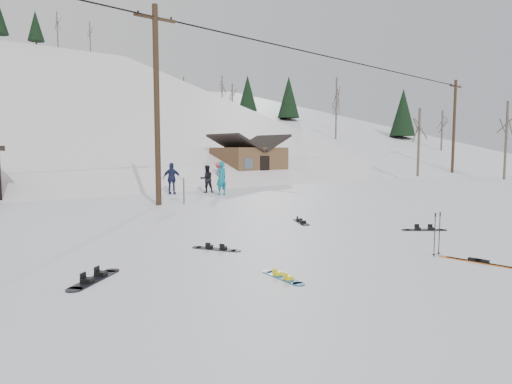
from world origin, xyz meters
TOP-DOWN VIEW (x-y plane):
  - ground at (0.00, 0.00)m, footprint 200.00×200.00m
  - ridge_right at (38.00, 50.00)m, footprint 45.66×93.98m
  - treeline_right at (36.00, 42.00)m, footprint 20.00×60.00m
  - utility_pole at (2.00, 14.00)m, footprint 2.00×0.26m
  - utility_pole_right at (34.00, 17.00)m, footprint 2.00×0.26m
  - trail_sign at (3.10, 13.58)m, footprint 0.50×0.09m
  - cabin at (15.00, 24.00)m, footprint 5.39×4.40m
  - hero_snowboard at (-1.53, 1.48)m, footprint 0.35×1.27m
  - hero_skis at (2.79, -0.38)m, footprint 0.32×1.78m
  - ski_poles at (2.67, 0.59)m, footprint 0.29×0.08m
  - board_scatter_a at (-4.55, 3.70)m, footprint 1.34×1.15m
  - board_scatter_b at (-1.12, 4.51)m, footprint 0.81×1.23m
  - board_scatter_d at (5.62, 2.70)m, footprint 1.20×1.01m
  - board_scatter_f at (3.63, 6.27)m, footprint 0.86×1.33m
  - skier_teal at (6.85, 15.99)m, footprint 0.72×0.49m
  - skier_dark at (6.99, 17.72)m, footprint 0.93×0.82m
  - skier_pink at (10.55, 21.74)m, footprint 1.16×0.79m
  - skier_navy at (4.88, 18.07)m, footprint 1.10×1.02m

SIDE VIEW (x-z plane):
  - ridge_right at x=38.00m, z-range -38.30..16.30m
  - ground at x=0.00m, z-range 0.00..0.00m
  - treeline_right at x=36.00m, z-range -5.00..5.00m
  - hero_snowboard at x=-1.53m, z-range -0.02..0.07m
  - board_scatter_b at x=-1.12m, z-range -0.02..0.07m
  - board_scatter_d at x=5.62m, z-range -0.02..0.08m
  - hero_skis at x=2.79m, z-range -0.02..0.07m
  - board_scatter_f at x=3.63m, z-range -0.03..0.08m
  - board_scatter_a at x=-4.55m, z-range -0.03..0.09m
  - ski_poles at x=2.67m, z-range 0.01..1.08m
  - skier_dark at x=6.99m, z-range 0.00..1.63m
  - skier_pink at x=10.55m, z-range 0.00..1.66m
  - skier_navy at x=4.88m, z-range 0.00..1.81m
  - skier_teal at x=6.85m, z-range 0.00..1.89m
  - trail_sign at x=3.10m, z-range 0.35..2.20m
  - cabin at x=15.00m, z-range -0.40..3.37m
  - utility_pole at x=2.00m, z-range 0.18..9.18m
  - utility_pole_right at x=34.00m, z-range 0.18..9.18m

